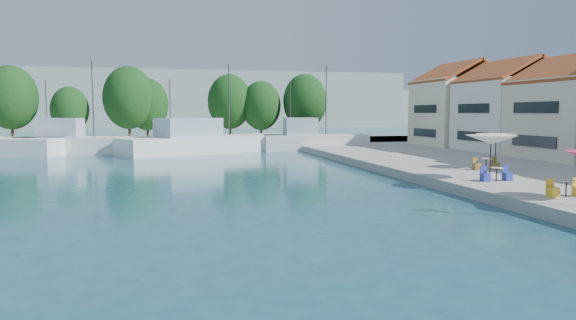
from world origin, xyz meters
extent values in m
cube|color=gray|center=(-8.00, 67.00, 0.30)|extent=(90.00, 16.00, 0.60)
cube|color=#97A59B|center=(-30.00, 160.00, 8.00)|extent=(180.00, 40.00, 16.00)
cube|color=#97A59B|center=(40.00, 180.00, 6.00)|extent=(140.00, 40.00, 12.00)
cube|color=white|center=(24.00, 42.00, 4.10)|extent=(8.00, 8.50, 7.00)
pyramid|color=#A55624|center=(24.00, 42.00, 9.40)|extent=(8.40, 8.80, 1.80)
cube|color=#F4E9C3|center=(24.00, 51.00, 4.35)|extent=(8.60, 8.50, 7.50)
pyramid|color=#A55624|center=(24.00, 51.00, 9.90)|extent=(9.00, 8.80, 1.80)
cube|color=white|center=(-17.96, 55.70, 0.70)|extent=(14.35, 6.16, 2.20)
cube|color=#95AAB8|center=(-20.01, 56.09, 2.80)|extent=(4.62, 3.52, 2.00)
cylinder|color=#2D2D2D|center=(-16.59, 55.44, 5.80)|extent=(0.12, 0.12, 8.00)
cylinder|color=#2D2D2D|center=(-21.38, 56.35, 4.80)|extent=(0.10, 0.10, 6.00)
cube|color=white|center=(-3.99, 54.67, 0.70)|extent=(20.92, 13.79, 2.20)
cube|color=#95AAB8|center=(-6.78, 53.33, 2.80)|extent=(7.37, 6.40, 2.00)
cylinder|color=#2D2D2D|center=(-2.13, 55.57, 5.80)|extent=(0.12, 0.12, 8.00)
cylinder|color=#2D2D2D|center=(-8.64, 52.44, 4.80)|extent=(0.10, 0.10, 6.00)
cube|color=silver|center=(7.97, 55.24, 0.70)|extent=(12.37, 3.64, 2.20)
cube|color=#95AAB8|center=(6.14, 55.31, 2.80)|extent=(3.77, 2.59, 2.00)
cylinder|color=#2D2D2D|center=(9.20, 55.19, 5.80)|extent=(0.12, 0.12, 8.00)
cylinder|color=#2D2D2D|center=(4.91, 55.35, 4.80)|extent=(0.10, 0.10, 6.00)
cylinder|color=#3F2B19|center=(-28.75, 71.27, 2.81)|extent=(0.36, 0.36, 4.42)
ellipsoid|color=#133310|center=(-28.75, 71.27, 6.35)|extent=(6.72, 6.72, 8.40)
cylinder|color=#3F2B19|center=(-21.40, 69.93, 2.20)|extent=(0.36, 0.36, 3.20)
ellipsoid|color=#133310|center=(-21.40, 69.93, 4.76)|extent=(4.86, 4.86, 6.07)
cylinder|color=#3F2B19|center=(-13.92, 69.56, 2.82)|extent=(0.36, 0.36, 4.43)
ellipsoid|color=#133310|center=(-13.92, 69.56, 6.36)|extent=(6.74, 6.74, 8.42)
cylinder|color=#3F2B19|center=(-11.59, 70.92, 2.49)|extent=(0.36, 0.36, 3.78)
ellipsoid|color=#133310|center=(-11.59, 70.92, 5.51)|extent=(5.74, 5.74, 7.18)
cylinder|color=#3F2B19|center=(-0.26, 70.62, 2.65)|extent=(0.36, 0.36, 4.10)
ellipsoid|color=#133310|center=(-0.26, 70.62, 5.93)|extent=(6.23, 6.23, 7.79)
cylinder|color=#3F2B19|center=(4.09, 69.61, 2.44)|extent=(0.36, 0.36, 3.67)
ellipsoid|color=#133310|center=(4.09, 69.61, 5.37)|extent=(5.58, 5.58, 6.97)
cylinder|color=#3F2B19|center=(10.33, 68.80, 2.67)|extent=(0.36, 0.36, 4.13)
ellipsoid|color=#133310|center=(10.33, 68.80, 5.97)|extent=(6.28, 6.28, 7.85)
cylinder|color=black|center=(9.14, 23.45, 1.85)|extent=(0.06, 0.06, 2.50)
cone|color=silver|center=(9.14, 23.45, 2.85)|extent=(2.92, 2.92, 0.50)
cylinder|color=black|center=(12.85, 28.22, 1.78)|extent=(0.06, 0.06, 2.35)
cone|color=#F6DFC0|center=(12.85, 28.22, 2.70)|extent=(2.76, 2.76, 0.50)
cylinder|color=black|center=(8.54, 16.94, 0.97)|extent=(0.06, 0.06, 0.74)
cylinder|color=#C3B68F|center=(8.54, 16.94, 1.34)|extent=(0.70, 0.70, 0.04)
cube|color=yellow|center=(7.84, 16.94, 0.83)|extent=(0.42, 0.42, 0.46)
cylinder|color=black|center=(8.81, 22.39, 0.97)|extent=(0.06, 0.06, 0.74)
cylinder|color=#C3B68F|center=(8.81, 22.39, 1.34)|extent=(0.70, 0.70, 0.04)
cube|color=#2838A0|center=(9.51, 22.39, 0.83)|extent=(0.42, 0.42, 0.46)
cube|color=#2838A0|center=(8.11, 22.39, 0.83)|extent=(0.42, 0.42, 0.46)
cylinder|color=black|center=(11.69, 27.54, 0.97)|extent=(0.06, 0.06, 0.74)
cylinder|color=#C3B68F|center=(11.69, 27.54, 1.34)|extent=(0.70, 0.70, 0.04)
cube|color=olive|center=(12.39, 27.54, 0.83)|extent=(0.42, 0.42, 0.46)
cube|color=olive|center=(10.99, 27.54, 0.83)|extent=(0.42, 0.42, 0.46)
camera|label=1|loc=(-8.98, -2.51, 4.42)|focal=32.00mm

